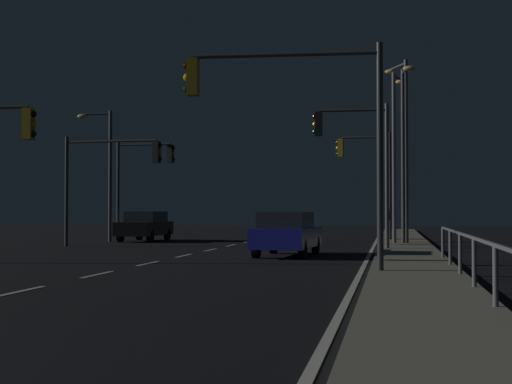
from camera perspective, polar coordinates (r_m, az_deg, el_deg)
The scene contains 16 objects.
ground_plane at distance 23.70m, azimuth -7.78°, elevation -5.32°, with size 112.00×112.00×0.00m, color black.
sidewalk_right at distance 22.55m, azimuth 11.77°, elevation -5.33°, with size 2.28×77.00×0.14m, color gray.
lane_markings_center at distance 27.04m, azimuth -5.48°, elevation -4.83°, with size 0.14×50.00×0.01m.
lane_edge_line at distance 27.54m, azimuth 8.59°, elevation -4.76°, with size 0.14×53.00×0.01m.
car at distance 26.67m, azimuth 2.36°, elevation -3.13°, with size 2.06×4.49×1.57m.
car_oncoming at distance 40.12m, azimuth -8.42°, elevation -2.54°, with size 1.88×4.42×1.57m.
traffic_light_mid_right at distance 19.08m, azimuth 2.87°, elevation 6.33°, with size 5.06×0.56×5.68m.
traffic_light_mid_left at distance 40.37m, azimuth -8.64°, elevation 1.64°, with size 3.34×0.57×5.38m.
traffic_light_near_right at distance 30.05m, azimuth 7.60°, elevation 3.32°, with size 3.01×0.40×5.71m.
traffic_light_far_left at distance 39.46m, azimuth 8.43°, elevation 2.03°, with size 2.88×0.54×5.55m.
traffic_light_overhead_east at distance 34.13m, azimuth -11.08°, elevation 1.84°, with size 4.66×0.53×4.96m.
street_lamp_across_street at distance 35.48m, azimuth 11.13°, elevation 4.28°, with size 1.06×1.82×8.42m.
street_lamp_mid_block at distance 34.67m, azimuth 11.17°, elevation 3.95°, with size 0.63×1.81×7.92m.
street_lamp_corner at distance 39.96m, azimuth -11.41°, elevation 2.21°, with size 1.93×0.36×6.82m.
street_lamp_far_end at distance 35.38m, azimuth 10.52°, elevation 3.73°, with size 0.74×1.46×7.85m.
barrier_fence at distance 13.73m, azimuth 16.88°, elevation -4.46°, with size 0.09×21.37×0.98m.
Camera 1 is at (7.32, -4.98, 1.63)m, focal length 52.72 mm.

